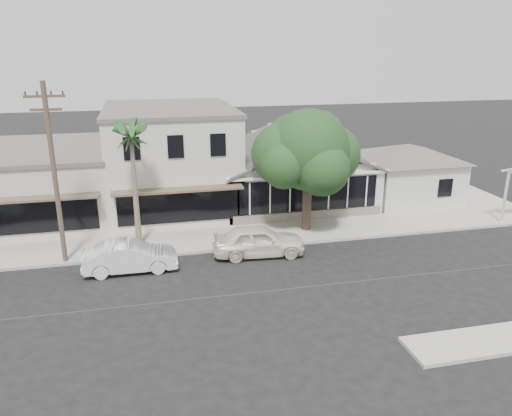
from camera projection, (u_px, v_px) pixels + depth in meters
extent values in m
plane|color=black|center=(263.00, 292.00, 22.32)|extent=(140.00, 140.00, 0.00)
cube|color=#9E9991|center=(89.00, 249.00, 26.84)|extent=(90.00, 3.50, 0.15)
cube|color=silver|center=(290.00, 182.00, 34.50)|extent=(10.00, 8.00, 3.00)
cube|color=black|center=(309.00, 195.00, 30.66)|extent=(8.80, 0.10, 2.00)
cube|color=#60564C|center=(309.00, 216.00, 31.11)|extent=(9.60, 0.18, 0.70)
cube|color=silver|center=(405.00, 179.00, 35.33)|extent=(6.00, 6.00, 3.00)
cube|color=white|center=(505.00, 199.00, 30.22)|extent=(0.12, 0.12, 3.30)
cube|color=beige|center=(171.00, 160.00, 33.18)|extent=(8.00, 10.00, 6.50)
cube|color=#B3B0A1|center=(29.00, 185.00, 31.61)|extent=(10.00, 10.00, 4.20)
cylinder|color=brown|center=(55.00, 177.00, 23.82)|extent=(0.24, 0.24, 9.00)
cube|color=brown|center=(44.00, 96.00, 22.64)|extent=(1.80, 0.12, 0.12)
cube|color=brown|center=(46.00, 110.00, 22.83)|extent=(1.40, 0.12, 0.12)
imported|color=silver|center=(259.00, 241.00, 25.99)|extent=(4.92, 2.28, 1.63)
imported|color=silver|center=(130.00, 257.00, 24.17)|extent=(4.50, 1.58, 1.48)
cylinder|color=#483B2C|center=(307.00, 208.00, 29.17)|extent=(0.53, 0.53, 2.85)
sphere|color=#163616|center=(309.00, 150.00, 28.09)|extent=(4.63, 4.63, 4.63)
sphere|color=#163616|center=(332.00, 154.00, 29.07)|extent=(3.38, 3.38, 3.38)
sphere|color=#163616|center=(283.00, 154.00, 28.20)|extent=(3.56, 3.56, 3.56)
sphere|color=#163616|center=(322.00, 169.00, 27.18)|extent=(3.02, 3.02, 3.02)
sphere|color=#163616|center=(292.00, 141.00, 29.21)|extent=(3.20, 3.20, 3.20)
sphere|color=#163616|center=(319.00, 135.00, 29.28)|extent=(2.85, 2.85, 2.85)
sphere|color=#163616|center=(285.00, 165.00, 27.28)|extent=(2.67, 2.67, 2.67)
cone|color=#726651|center=(136.00, 195.00, 26.20)|extent=(0.35, 0.35, 6.02)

